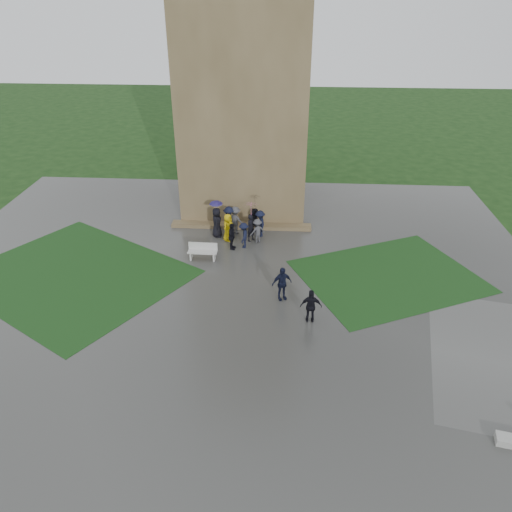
# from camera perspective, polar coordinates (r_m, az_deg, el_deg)

# --- Properties ---
(ground) EXTENTS (120.00, 120.00, 0.00)m
(ground) POSITION_cam_1_polar(r_m,az_deg,el_deg) (23.29, -4.06, -8.06)
(ground) COLOR black
(plaza) EXTENTS (34.00, 34.00, 0.02)m
(plaza) POSITION_cam_1_polar(r_m,az_deg,el_deg) (24.89, -3.48, -5.28)
(plaza) COLOR #343431
(plaza) RESTS_ON ground
(lawn_inset_left) EXTENTS (14.10, 13.46, 0.01)m
(lawn_inset_left) POSITION_cam_1_polar(r_m,az_deg,el_deg) (28.72, -20.09, -2.09)
(lawn_inset_left) COLOR #113311
(lawn_inset_left) RESTS_ON plaza
(lawn_inset_right) EXTENTS (11.12, 10.15, 0.01)m
(lawn_inset_right) POSITION_cam_1_polar(r_m,az_deg,el_deg) (27.84, 14.94, -2.24)
(lawn_inset_right) COLOR #113311
(lawn_inset_right) RESTS_ON plaza
(tower) EXTENTS (8.00, 8.00, 18.00)m
(tower) POSITION_cam_1_polar(r_m,az_deg,el_deg) (33.89, -1.22, 20.48)
(tower) COLOR brown
(tower) RESTS_ON ground
(tower_plinth) EXTENTS (9.00, 0.80, 0.22)m
(tower_plinth) POSITION_cam_1_polar(r_m,az_deg,el_deg) (32.27, -1.70, 3.50)
(tower_plinth) COLOR brown
(tower_plinth) RESTS_ON plaza
(bench) EXTENTS (1.67, 0.56, 0.96)m
(bench) POSITION_cam_1_polar(r_m,az_deg,el_deg) (28.49, -6.12, 0.55)
(bench) COLOR #B9B8B4
(bench) RESTS_ON plaza
(visitor_cluster) EXTENTS (3.50, 3.91, 2.52)m
(visitor_cluster) POSITION_cam_1_polar(r_m,az_deg,el_deg) (30.52, -1.83, 3.88)
(visitor_cluster) COLOR black
(visitor_cluster) RESTS_ON plaza
(pedestrian_mid) EXTENTS (1.20, 0.98, 1.79)m
(pedestrian_mid) POSITION_cam_1_polar(r_m,az_deg,el_deg) (24.63, 2.97, -3.16)
(pedestrian_mid) COLOR black
(pedestrian_mid) RESTS_ON plaza
(pedestrian_near) EXTENTS (1.00, 0.57, 1.70)m
(pedestrian_near) POSITION_cam_1_polar(r_m,az_deg,el_deg) (23.19, 6.31, -5.72)
(pedestrian_near) COLOR black
(pedestrian_near) RESTS_ON plaza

